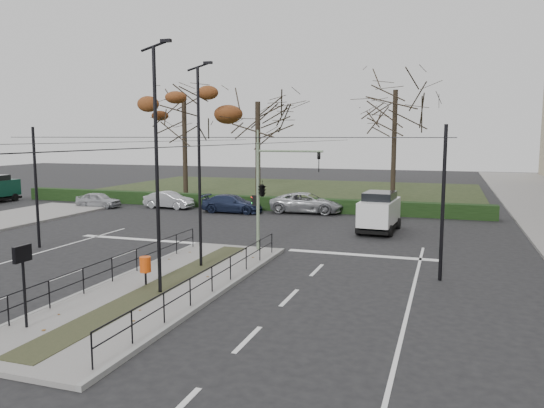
% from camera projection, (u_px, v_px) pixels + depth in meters
% --- Properties ---
extents(ground, '(140.00, 140.00, 0.00)m').
position_uv_depth(ground, '(193.00, 273.00, 21.69)').
color(ground, black).
rests_on(ground, ground).
extents(median_island, '(4.40, 15.00, 0.14)m').
position_uv_depth(median_island, '(162.00, 287.00, 19.33)').
color(median_island, slate).
rests_on(median_island, ground).
extents(park, '(38.00, 26.00, 0.10)m').
position_uv_depth(park, '(284.00, 191.00, 53.67)').
color(park, black).
rests_on(park, ground).
extents(hedge, '(38.00, 1.00, 1.00)m').
position_uv_depth(hedge, '(233.00, 202.00, 41.01)').
color(hedge, black).
rests_on(hedge, ground).
extents(median_railing, '(4.14, 13.24, 0.92)m').
position_uv_depth(median_railing, '(160.00, 264.00, 19.12)').
color(median_railing, black).
rests_on(median_railing, median_island).
extents(catenary, '(20.00, 34.00, 6.00)m').
position_uv_depth(catenary, '(209.00, 186.00, 22.78)').
color(catenary, black).
rests_on(catenary, ground).
extents(traffic_light, '(3.50, 1.97, 5.12)m').
position_uv_depth(traffic_light, '(264.00, 188.00, 25.06)').
color(traffic_light, gray).
rests_on(traffic_light, median_island).
extents(litter_bin, '(0.41, 0.41, 1.05)m').
position_uv_depth(litter_bin, '(145.00, 265.00, 19.31)').
color(litter_bin, black).
rests_on(litter_bin, median_island).
extents(info_panel, '(0.14, 0.62, 2.38)m').
position_uv_depth(info_panel, '(23.00, 263.00, 14.89)').
color(info_panel, black).
rests_on(info_panel, median_island).
extents(streetlamp_median_near, '(0.71, 0.15, 8.55)m').
position_uv_depth(streetlamp_median_near, '(157.00, 168.00, 17.92)').
color(streetlamp_median_near, black).
rests_on(streetlamp_median_near, median_island).
extents(streetlamp_median_far, '(0.70, 0.14, 8.36)m').
position_uv_depth(streetlamp_median_far, '(200.00, 165.00, 21.70)').
color(streetlamp_median_far, black).
rests_on(streetlamp_median_far, median_island).
extents(parked_car_first, '(3.56, 1.51, 1.20)m').
position_uv_depth(parked_car_first, '(98.00, 200.00, 41.33)').
color(parked_car_first, '#A9ABB0').
rests_on(parked_car_first, ground).
extents(parked_car_second, '(4.00, 1.66, 1.29)m').
position_uv_depth(parked_car_second, '(169.00, 200.00, 40.87)').
color(parked_car_second, '#A9ABB0').
rests_on(parked_car_second, ground).
extents(parked_car_third, '(4.56, 1.95, 1.31)m').
position_uv_depth(parked_car_third, '(232.00, 204.00, 38.58)').
color(parked_car_third, '#1B2440').
rests_on(parked_car_third, ground).
extents(parked_car_fourth, '(5.43, 2.79, 1.47)m').
position_uv_depth(parked_car_fourth, '(307.00, 203.00, 38.46)').
color(parked_car_fourth, '#A9ABB0').
rests_on(parked_car_fourth, ground).
extents(white_van, '(2.22, 4.43, 2.34)m').
position_uv_depth(white_van, '(379.00, 211.00, 30.82)').
color(white_van, silver).
rests_on(white_van, ground).
extents(rust_tree, '(8.36, 8.36, 11.55)m').
position_uv_depth(rust_tree, '(184.00, 100.00, 48.75)').
color(rust_tree, black).
rests_on(rust_tree, park).
extents(bare_tree_center, '(7.36, 7.36, 12.76)m').
position_uv_depth(bare_tree_center, '(395.00, 98.00, 47.94)').
color(bare_tree_center, black).
rests_on(bare_tree_center, park).
extents(bare_tree_near, '(7.42, 7.42, 11.07)m').
position_uv_depth(bare_tree_near, '(258.00, 109.00, 44.75)').
color(bare_tree_near, black).
rests_on(bare_tree_near, park).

